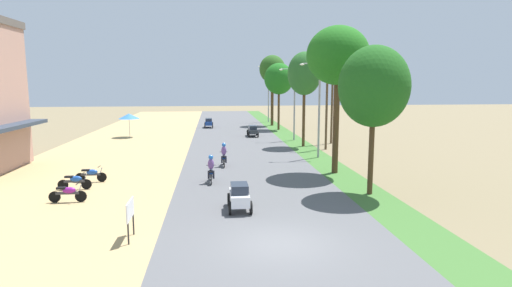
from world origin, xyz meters
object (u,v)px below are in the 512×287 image
Objects in this scene: streetlamp_far at (269,90)px; utility_pole_far at (332,100)px; parked_motorbike_third at (91,174)px; motorbike_foreground_rider at (211,170)px; vendor_umbrella at (129,116)px; median_tree_fourth at (279,79)px; parked_motorbike_nearest at (68,192)px; street_signboard at (130,212)px; streetlamp_near at (319,103)px; car_hatchback_white at (239,196)px; car_sedan_charcoal at (253,130)px; car_sedan_blue at (209,122)px; streetlamp_mid at (294,98)px; utility_pole_near at (327,102)px; median_tree_nearest at (374,87)px; median_tree_third at (304,74)px; median_tree_second at (338,57)px; motorbike_ahead_second at (224,155)px; median_tree_fifth at (272,70)px; parked_motorbike_second at (75,181)px.

utility_pole_far is at bearing -81.72° from streetlamp_far.
motorbike_foreground_rider reaches higher than parked_motorbike_third.
vendor_umbrella is 18.21m from median_tree_fourth.
parked_motorbike_nearest is 1.20× the size of street_signboard.
streetlamp_near is 15.16m from car_hatchback_white.
car_hatchback_white is (-6.91, -32.25, -5.52)m from median_tree_fourth.
car_sedan_charcoal is at bearing 75.83° from street_signboard.
car_hatchback_white reaches higher than car_sedan_blue.
streetlamp_near is at bearing -39.21° from vendor_umbrella.
streetlamp_mid reaches higher than motorbike_foreground_rider.
streetlamp_far is at bearing 42.55° from vendor_umbrella.
vendor_umbrella reaches higher than street_signboard.
parked_motorbike_nearest is 0.22× the size of utility_pole_near.
utility_pole_near is 3.56× the size of car_sedan_blue.
median_tree_nearest is 0.95× the size of median_tree_fourth.
median_tree_nearest is at bearing -89.93° from streetlamp_near.
median_tree_fourth is 1.00× the size of utility_pole_far.
streetlamp_mid reaches higher than street_signboard.
median_tree_third is (17.08, -8.18, 4.31)m from vendor_umbrella.
streetlamp_far reaches higher than car_sedan_charcoal.
car_sedan_charcoal is (11.42, 19.64, 0.19)m from parked_motorbike_third.
utility_pole_far is (1.48, 3.48, 0.03)m from utility_pole_near.
median_tree_third is (15.39, 12.32, 6.07)m from parked_motorbike_third.
streetlamp_far reaches higher than streetlamp_mid.
vendor_umbrella is (-1.76, 24.69, 1.75)m from parked_motorbike_nearest.
median_tree_nearest is at bearing -21.51° from motorbike_foreground_rider.
median_tree_second reaches higher than car_sedan_charcoal.
streetlamp_mid is 4.04× the size of motorbike_foreground_rider.
median_tree_third is at bearing -89.23° from streetlamp_mid.
median_tree_third is 4.36m from utility_pole_far.
utility_pole_near reaches higher than motorbike_ahead_second.
parked_motorbike_nearest is 24.82m from vendor_umbrella.
median_tree_fourth is (16.93, 5.40, 3.96)m from vendor_umbrella.
motorbike_ahead_second is (-0.43, 10.15, 0.11)m from car_hatchback_white.
utility_pole_near is at bearing 32.09° from parked_motorbike_third.
parked_motorbike_third is at bearing -116.03° from median_tree_fifth.
parked_motorbike_nearest is 19.08m from streetlamp_near.
car_sedan_blue is (-8.61, 3.14, -5.52)m from median_tree_fourth.
parked_motorbike_nearest is 1.00× the size of parked_motorbike_second.
motorbike_foreground_rider is (-8.31, -17.39, -3.42)m from streetlamp_mid.
street_signboard is 27.93m from utility_pole_far.
utility_pole_far is (20.22, -6.33, 1.93)m from vendor_umbrella.
car_sedan_blue is at bearing 86.19° from street_signboard.
street_signboard is 37.50m from median_tree_fourth.
parked_motorbike_second is 41.18m from streetlamp_far.
streetlamp_mid is at bearing 90.77° from median_tree_third.
median_tree_third is (11.33, 21.84, 5.51)m from street_signboard.
median_tree_fifth reaches higher than car_hatchback_white.
car_sedan_charcoal is (-3.91, 3.17, -3.54)m from streetlamp_mid.
car_hatchback_white is (-6.68, -7.40, -6.73)m from median_tree_second.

